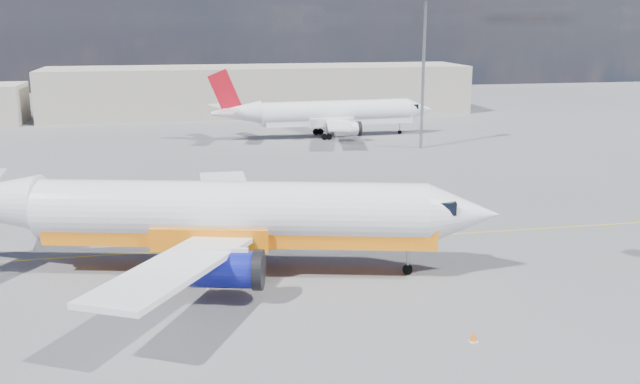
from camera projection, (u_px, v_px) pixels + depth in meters
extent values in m
plane|color=#57575B|center=(316.00, 256.00, 48.32)|extent=(240.00, 240.00, 0.00)
cube|color=yellow|center=(308.00, 243.00, 51.17)|extent=(70.00, 0.15, 0.01)
cube|color=#B0A998|center=(260.00, 90.00, 119.78)|extent=(70.00, 14.00, 8.00)
cylinder|color=white|center=(231.00, 211.00, 44.47)|extent=(24.55, 9.61, 3.77)
cone|color=white|center=(463.00, 214.00, 43.80)|extent=(5.22, 4.73, 3.77)
cube|color=black|center=(439.00, 204.00, 43.73)|extent=(2.45, 2.93, 0.78)
cube|color=orange|center=(241.00, 231.00, 44.75)|extent=(24.39, 8.96, 1.33)
cube|color=white|center=(227.00, 196.00, 52.31)|extent=(3.58, 13.30, 0.89)
cube|color=white|center=(175.00, 268.00, 37.26)|extent=(9.40, 13.39, 0.89)
cylinder|color=navy|center=(252.00, 221.00, 49.77)|extent=(4.38, 3.02, 2.10)
cylinder|color=navy|center=(227.00, 269.00, 40.09)|extent=(4.38, 3.02, 2.10)
cylinder|color=black|center=(277.00, 221.00, 49.69)|extent=(1.11, 2.39, 2.33)
cylinder|color=black|center=(258.00, 270.00, 40.01)|extent=(1.11, 2.39, 2.33)
cylinder|color=gray|center=(408.00, 253.00, 44.57)|extent=(0.24, 0.24, 2.33)
cylinder|color=black|center=(408.00, 270.00, 44.82)|extent=(0.67, 0.41, 0.62)
cylinder|color=black|center=(207.00, 250.00, 47.98)|extent=(1.07, 0.65, 1.00)
cylinder|color=black|center=(189.00, 278.00, 42.82)|extent=(1.07, 0.65, 1.00)
cylinder|color=white|center=(336.00, 112.00, 96.74)|extent=(20.73, 4.37, 3.18)
cone|color=white|center=(419.00, 109.00, 99.73)|extent=(3.92, 3.39, 3.18)
cone|color=white|center=(236.00, 113.00, 93.32)|extent=(6.71, 3.40, 3.02)
cube|color=black|center=(410.00, 106.00, 99.29)|extent=(1.71, 2.24, 0.65)
cube|color=white|center=(339.00, 120.00, 97.11)|extent=(20.70, 3.80, 1.12)
cube|color=white|center=(314.00, 113.00, 102.75)|extent=(6.20, 11.61, 0.75)
cube|color=white|center=(339.00, 125.00, 90.43)|extent=(5.03, 11.59, 0.75)
cylinder|color=white|center=(331.00, 120.00, 101.22)|extent=(3.47, 1.97, 1.78)
cylinder|color=white|center=(348.00, 129.00, 93.30)|extent=(3.47, 1.97, 1.78)
cylinder|color=black|center=(341.00, 120.00, 101.59)|extent=(0.58, 1.99, 1.96)
cylinder|color=black|center=(359.00, 129.00, 93.67)|extent=(0.58, 1.99, 1.96)
cube|color=#B30D1B|center=(225.00, 91.00, 92.30)|extent=(4.40, 0.53, 5.84)
cube|color=white|center=(222.00, 106.00, 95.64)|extent=(3.62, 5.11, 0.17)
cube|color=white|center=(228.00, 111.00, 90.02)|extent=(3.18, 5.05, 0.17)
cylinder|color=gray|center=(400.00, 126.00, 99.56)|extent=(0.18, 0.18, 1.96)
cylinder|color=black|center=(400.00, 132.00, 99.78)|extent=(0.54, 0.25, 0.52)
cylinder|color=black|center=(318.00, 132.00, 99.08)|extent=(0.86, 0.40, 0.84)
cylinder|color=black|center=(327.00, 137.00, 94.86)|extent=(0.86, 0.40, 0.84)
cube|color=white|center=(473.00, 341.00, 35.52)|extent=(0.41, 0.41, 0.04)
cone|color=orange|center=(474.00, 336.00, 35.45)|extent=(0.35, 0.35, 0.53)
cylinder|color=gray|center=(423.00, 74.00, 86.67)|extent=(0.40, 0.40, 18.28)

